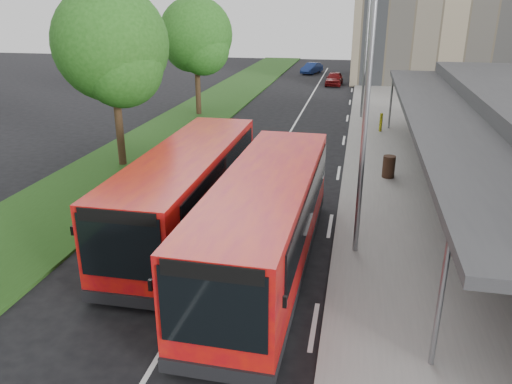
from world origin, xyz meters
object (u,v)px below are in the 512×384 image
tree_mid (112,52)px  bus_main (266,222)px  lamp_post_near (363,105)px  car_near (334,78)px  bollard (381,122)px  bus_second (188,191)px  car_far (312,68)px  tree_far (196,40)px  lamp_post_far (365,47)px  litter_bin (389,167)px

tree_mid → bus_main: bearing=-44.4°
lamp_post_near → car_near: (-2.60, 34.70, -4.09)m
lamp_post_near → car_near: lamp_post_near is taller
lamp_post_near → bollard: (1.26, 16.01, -4.02)m
lamp_post_near → bus_second: bearing=173.6°
tree_mid → car_far: (5.60, 35.62, -4.75)m
tree_mid → bus_main: 12.67m
tree_far → bus_main: (8.63, -20.45, -3.60)m
bus_main → bollard: size_ratio=9.38×
bus_second → bollard: bus_second is taller
lamp_post_far → litter_bin: bearing=-83.8°
tree_far → car_far: (5.60, 23.62, -4.50)m
tree_far → car_near: 18.37m
tree_mid → litter_bin: size_ratio=8.50×
tree_mid → lamp_post_far: (11.13, 12.95, -0.62)m
bus_main → bus_second: bus_main is taller
tree_far → car_far: size_ratio=2.21×
tree_mid → litter_bin: bearing=1.7°
car_near → bollard: bearing=-75.6°
lamp_post_far → bus_second: (-5.56, -19.38, -3.25)m
tree_far → car_far: tree_far is taller
bus_second → lamp_post_far: bearing=73.7°
bus_second → car_far: 42.06m
bollard → car_near: size_ratio=0.30×
lamp_post_near → car_far: (-5.53, 42.67, -4.13)m
lamp_post_near → litter_bin: size_ratio=8.22×
tree_far → lamp_post_far: bearing=4.9°
tree_far → car_near: (8.53, 15.64, -4.46)m
lamp_post_far → bus_main: 21.79m
bus_main → car_near: size_ratio=2.79×
bus_second → bollard: 16.85m
tree_mid → lamp_post_far: 17.08m
bus_main → litter_bin: 9.67m
lamp_post_near → car_near: 35.03m
tree_far → bus_second: 19.59m
bus_main → car_near: bus_main is taller
tree_far → tree_mid: bearing=-90.0°
tree_far → litter_bin: 17.65m
bus_main → bollard: bus_main is taller
lamp_post_far → litter_bin: lamp_post_far is taller
car_near → tree_mid: bearing=-104.4°
litter_bin → car_near: car_near is taller
tree_far → litter_bin: (12.50, -11.64, -4.45)m
lamp_post_near → car_far: size_ratio=2.24×
bus_main → litter_bin: bus_main is taller
bus_second → car_near: bus_second is taller
lamp_post_far → bus_main: lamp_post_far is taller
lamp_post_near → car_far: 43.22m
lamp_post_far → litter_bin: (1.37, -12.58, -4.08)m
litter_bin → car_far: 35.92m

